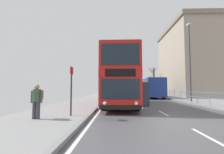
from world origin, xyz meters
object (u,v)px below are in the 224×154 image
at_px(street_lamp_far_side, 190,56).
at_px(bare_tree_far_00, 154,80).
at_px(background_building_01, 203,61).
at_px(pedestrian_with_backpack, 37,99).
at_px(background_building_00, 192,74).
at_px(double_decker_bus_main, 120,80).
at_px(bus_stop_sign_near, 71,85).
at_px(background_bus_far_lane, 151,88).

height_order(street_lamp_far_side, bare_tree_far_00, street_lamp_far_side).
xyz_separation_m(street_lamp_far_side, background_building_01, (8.46, 13.53, 1.66)).
xyz_separation_m(pedestrian_with_backpack, background_building_00, (24.05, 37.02, 4.35)).
bearing_deg(double_decker_bus_main, street_lamp_far_side, 21.24).
bearing_deg(double_decker_bus_main, background_building_01, 45.83).
height_order(double_decker_bus_main, background_building_01, background_building_01).
bearing_deg(background_building_01, street_lamp_far_side, -122.01).
height_order(double_decker_bus_main, pedestrian_with_backpack, double_decker_bus_main).
xyz_separation_m(double_decker_bus_main, bus_stop_sign_near, (-2.57, -6.26, -0.60)).
xyz_separation_m(double_decker_bus_main, bare_tree_far_00, (8.02, 22.14, 1.08)).
bearing_deg(street_lamp_far_side, background_bus_far_lane, 104.55).
bearing_deg(background_building_00, background_building_01, -107.33).
xyz_separation_m(background_bus_far_lane, street_lamp_far_side, (2.31, -8.92, 3.30)).
bearing_deg(pedestrian_with_backpack, background_building_00, 56.99).
bearing_deg(pedestrian_with_backpack, double_decker_bus_main, 61.56).
relative_size(pedestrian_with_backpack, background_building_00, 0.12).
height_order(double_decker_bus_main, street_lamp_far_side, street_lamp_far_side).
relative_size(pedestrian_with_backpack, bus_stop_sign_near, 0.63).
xyz_separation_m(background_bus_far_lane, bare_tree_far_00, (2.80, 10.29, 1.72)).
bearing_deg(bus_stop_sign_near, background_bus_far_lane, 66.72).
height_order(background_bus_far_lane, background_building_00, background_building_00).
bearing_deg(bus_stop_sign_near, background_building_01, 50.75).
relative_size(double_decker_bus_main, background_building_01, 0.71).
height_order(street_lamp_far_side, background_building_01, background_building_01).
distance_m(background_bus_far_lane, pedestrian_with_backpack, 21.07).
bearing_deg(background_building_01, pedestrian_with_backpack, -130.07).
xyz_separation_m(double_decker_bus_main, background_building_00, (20.17, 29.87, 3.12)).
height_order(bus_stop_sign_near, bare_tree_far_00, bare_tree_far_00).
height_order(double_decker_bus_main, bare_tree_far_00, bare_tree_far_00).
bearing_deg(bare_tree_far_00, background_bus_far_lane, -105.25).
bearing_deg(street_lamp_far_side, background_building_00, 64.86).
xyz_separation_m(bus_stop_sign_near, bare_tree_far_00, (10.60, 28.40, 1.69)).
bearing_deg(bus_stop_sign_near, pedestrian_with_backpack, -145.57).
bearing_deg(background_bus_far_lane, background_building_00, 50.30).
relative_size(pedestrian_with_backpack, street_lamp_far_side, 0.19).
bearing_deg(street_lamp_far_side, background_building_01, 57.99).
relative_size(double_decker_bus_main, bus_stop_sign_near, 4.41).
height_order(pedestrian_with_backpack, background_building_01, background_building_01).
bearing_deg(background_building_00, pedestrian_with_backpack, -123.01).
relative_size(background_bus_far_lane, street_lamp_far_side, 1.12).
xyz_separation_m(double_decker_bus_main, street_lamp_far_side, (7.53, 2.93, 2.67)).
height_order(bus_stop_sign_near, background_building_00, background_building_00).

